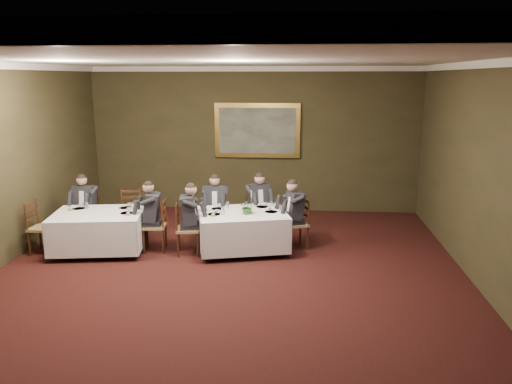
% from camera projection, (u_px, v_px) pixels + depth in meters
% --- Properties ---
extents(ground, '(10.00, 10.00, 0.00)m').
position_uv_depth(ground, '(222.00, 292.00, 7.74)').
color(ground, black).
rests_on(ground, ground).
extents(ceiling, '(8.00, 10.00, 0.10)m').
position_uv_depth(ceiling, '(218.00, 59.00, 6.95)').
color(ceiling, silver).
rests_on(ceiling, back_wall).
extents(back_wall, '(8.00, 0.10, 3.50)m').
position_uv_depth(back_wall, '(253.00, 140.00, 12.19)').
color(back_wall, '#302D18').
rests_on(back_wall, ground).
extents(front_wall, '(8.00, 0.10, 3.50)m').
position_uv_depth(front_wall, '(55.00, 384.00, 2.49)').
color(front_wall, '#302D18').
rests_on(front_wall, ground).
extents(right_wall, '(0.10, 10.00, 3.50)m').
position_uv_depth(right_wall, '(502.00, 187.00, 6.98)').
color(right_wall, '#302D18').
rests_on(right_wall, ground).
extents(crown_molding, '(8.00, 10.00, 0.12)m').
position_uv_depth(crown_molding, '(218.00, 63.00, 6.96)').
color(crown_molding, white).
rests_on(crown_molding, back_wall).
extents(table_main, '(1.92, 1.64, 0.67)m').
position_uv_depth(table_main, '(243.00, 228.00, 9.46)').
color(table_main, black).
rests_on(table_main, ground).
extents(table_second, '(1.85, 1.52, 0.67)m').
position_uv_depth(table_second, '(99.00, 229.00, 9.43)').
color(table_second, black).
rests_on(table_second, ground).
extents(chair_main_backleft, '(0.48, 0.46, 1.00)m').
position_uv_depth(chair_main_backleft, '(216.00, 225.00, 10.25)').
color(chair_main_backleft, '#95764C').
rests_on(chair_main_backleft, ground).
extents(diner_main_backleft, '(0.45, 0.51, 1.35)m').
position_uv_depth(diner_main_backleft, '(216.00, 214.00, 10.18)').
color(diner_main_backleft, black).
rests_on(diner_main_backleft, chair_main_backleft).
extents(chair_main_backright, '(0.58, 0.57, 1.00)m').
position_uv_depth(chair_main_backright, '(258.00, 223.00, 10.39)').
color(chair_main_backright, '#95764C').
rests_on(chair_main_backright, ground).
extents(diner_main_backright, '(0.57, 0.61, 1.35)m').
position_uv_depth(diner_main_backright, '(258.00, 213.00, 10.32)').
color(diner_main_backright, black).
rests_on(diner_main_backright, chair_main_backright).
extents(chair_main_endleft, '(0.50, 0.51, 1.00)m').
position_uv_depth(chair_main_endleft, '(187.00, 239.00, 9.34)').
color(chair_main_endleft, '#95764C').
rests_on(chair_main_endleft, ground).
extents(diner_main_endleft, '(0.55, 0.49, 1.35)m').
position_uv_depth(diner_main_endleft, '(188.00, 228.00, 9.29)').
color(diner_main_endleft, black).
rests_on(diner_main_endleft, chair_main_endleft).
extents(chair_main_endright, '(0.56, 0.57, 1.00)m').
position_uv_depth(chair_main_endright, '(296.00, 234.00, 9.67)').
color(chair_main_endright, '#95764C').
rests_on(chair_main_endright, ground).
extents(diner_main_endright, '(0.60, 0.55, 1.35)m').
position_uv_depth(diner_main_endright, '(296.00, 223.00, 9.61)').
color(diner_main_endright, black).
rests_on(diner_main_endright, chair_main_endright).
extents(chair_sec_backleft, '(0.47, 0.45, 1.00)m').
position_uv_depth(chair_sec_backleft, '(88.00, 225.00, 10.26)').
color(chair_sec_backleft, '#95764C').
rests_on(chair_sec_backleft, ground).
extents(diner_sec_backleft, '(0.44, 0.50, 1.35)m').
position_uv_depth(diner_sec_backleft, '(86.00, 214.00, 10.20)').
color(diner_sec_backleft, black).
rests_on(diner_sec_backleft, chair_sec_backleft).
extents(chair_sec_backright, '(0.52, 0.51, 1.00)m').
position_uv_depth(chair_sec_backright, '(131.00, 224.00, 10.32)').
color(chair_sec_backright, '#95764C').
rests_on(chair_sec_backright, ground).
extents(chair_sec_endright, '(0.47, 0.49, 1.00)m').
position_uv_depth(chair_sec_endright, '(155.00, 236.00, 9.53)').
color(chair_sec_endright, '#95764C').
rests_on(chair_sec_endright, ground).
extents(diner_sec_endright, '(0.53, 0.46, 1.35)m').
position_uv_depth(diner_sec_endright, '(154.00, 225.00, 9.48)').
color(diner_sec_endright, black).
rests_on(diner_sec_endright, chair_sec_endright).
extents(chair_sec_endleft, '(0.43, 0.45, 1.00)m').
position_uv_depth(chair_sec_endleft, '(43.00, 238.00, 9.40)').
color(chair_sec_endleft, '#95764C').
rests_on(chair_sec_endleft, ground).
extents(centerpiece, '(0.33, 0.30, 0.31)m').
position_uv_depth(centerpiece, '(247.00, 206.00, 9.25)').
color(centerpiece, '#2D5926').
rests_on(centerpiece, table_main).
extents(candlestick, '(0.06, 0.06, 0.44)m').
position_uv_depth(candlestick, '(251.00, 204.00, 9.33)').
color(candlestick, '#C2843B').
rests_on(candlestick, table_main).
extents(place_setting_table_main, '(0.33, 0.31, 0.14)m').
position_uv_depth(place_setting_table_main, '(220.00, 207.00, 9.67)').
color(place_setting_table_main, white).
rests_on(place_setting_table_main, table_main).
extents(place_setting_table_second, '(0.33, 0.31, 0.14)m').
position_uv_depth(place_setting_table_second, '(82.00, 207.00, 9.68)').
color(place_setting_table_second, white).
rests_on(place_setting_table_second, table_second).
extents(painting, '(2.07, 0.09, 1.32)m').
position_uv_depth(painting, '(257.00, 131.00, 12.07)').
color(painting, gold).
rests_on(painting, back_wall).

